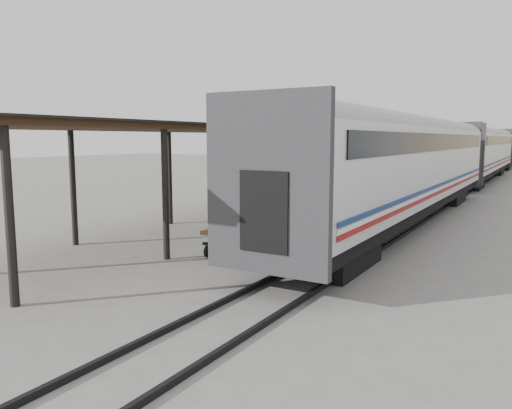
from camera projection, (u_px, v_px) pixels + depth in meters
The scene contains 10 objects.
ground at pixel (240, 252), 16.18m from camera, with size 160.00×160.00×0.00m, color slate.
train at pixel (481, 150), 43.01m from camera, with size 3.45×76.01×4.01m.
canopy at pixel (372, 134), 37.83m from camera, with size 4.90×64.30×4.15m.
rails at pixel (480, 180), 43.52m from camera, with size 1.54×150.00×0.12m.
building_left at pixel (436, 142), 90.73m from camera, with size 12.00×8.00×6.00m, color tan.
baggage_cart at pixel (240, 234), 15.78m from camera, with size 1.38×2.47×0.86m.
suitcase_stack at pixel (244, 219), 16.07m from camera, with size 1.31×1.15×0.58m.
luggage_tug at pixel (333, 190), 29.06m from camera, with size 1.38×1.80×1.41m.
porter at pixel (235, 204), 14.96m from camera, with size 0.61×0.40×1.68m, color navy.
pedestrian at pixel (338, 185), 29.62m from camera, with size 1.04×0.43×1.77m, color black.
Camera 1 is at (8.55, -13.34, 3.63)m, focal length 35.00 mm.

